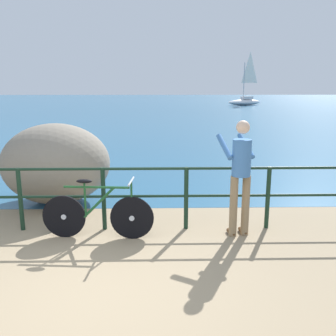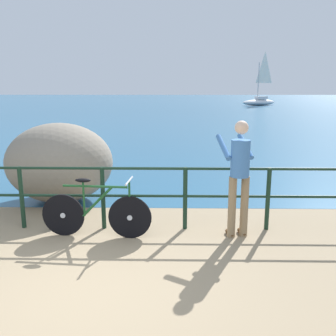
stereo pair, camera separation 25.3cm
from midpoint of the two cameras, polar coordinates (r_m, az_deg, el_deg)
The scene contains 7 objects.
ground_plane at distance 23.94m, azimuth -1.40°, elevation 7.02°, with size 120.00×120.00×0.10m, color #937F60.
sea_surface at distance 51.73m, azimuth -0.08°, elevation 10.07°, with size 120.00×90.00×0.01m, color #285B7F.
promenade_railing at distance 5.97m, azimuth -8.84°, elevation -3.48°, with size 7.97×0.07×1.02m.
bicycle at distance 5.72m, azimuth -9.74°, elevation -6.79°, with size 1.70×0.48×0.92m.
person_at_railing at distance 5.63m, azimuth 12.19°, elevation -0.83°, with size 0.55×0.67×1.78m.
breakwater_boulder_main at distance 7.58m, azimuth -15.49°, elevation 0.81°, with size 2.10×1.80×1.57m.
sailboat at distance 45.41m, azimuth 14.08°, elevation 10.24°, with size 4.56×2.89×6.16m.
Camera 2 is at (1.15, -3.81, 2.27)m, focal length 39.47 mm.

